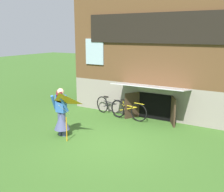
% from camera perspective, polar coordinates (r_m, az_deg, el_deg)
% --- Properties ---
extents(ground_plane, '(60.00, 60.00, 0.00)m').
position_cam_1_polar(ground_plane, '(8.68, -0.40, -9.81)').
color(ground_plane, '#386023').
extents(log_house, '(7.27, 5.57, 5.44)m').
position_cam_1_polar(log_house, '(12.78, 11.92, 9.86)').
color(log_house, gray).
rests_on(log_house, ground_plane).
extents(person, '(0.61, 0.52, 1.63)m').
position_cam_1_polar(person, '(9.19, -10.57, -4.17)').
color(person, '#474C75').
rests_on(person, ground_plane).
extents(kite, '(0.84, 0.85, 1.52)m').
position_cam_1_polar(kite, '(8.42, -10.95, -1.71)').
color(kite, orange).
rests_on(kite, ground_plane).
extents(bicycle_yellow, '(1.70, 0.24, 0.78)m').
position_cam_1_polar(bicycle_yellow, '(10.87, 3.43, -2.96)').
color(bicycle_yellow, black).
rests_on(bicycle_yellow, ground_plane).
extents(bicycle_black, '(1.62, 0.53, 0.77)m').
position_cam_1_polar(bicycle_black, '(11.42, -0.47, -2.17)').
color(bicycle_black, black).
rests_on(bicycle_black, ground_plane).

